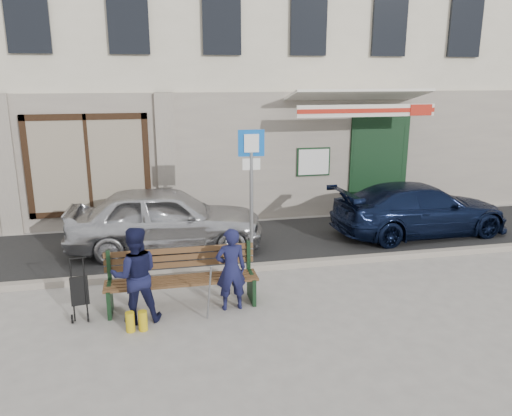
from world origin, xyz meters
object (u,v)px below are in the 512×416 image
object	(u,v)px
car_navy	(420,209)
parking_sign	(251,177)
woman	(135,275)
bench	(179,280)
car_silver	(166,219)
stroller	(80,292)
man	(231,269)

from	to	relation	value
car_navy	parking_sign	xyz separation A→B (m)	(-4.21, -1.14, 1.16)
woman	bench	bearing A→B (deg)	-156.48
bench	car_silver	bearing A→B (deg)	92.00
car_navy	parking_sign	distance (m)	4.52
parking_sign	stroller	world-z (taller)	parking_sign
woman	car_silver	bearing A→B (deg)	-104.15
car_silver	woman	size ratio (longest dim) A/B	2.74
car_silver	bench	world-z (taller)	car_silver
woman	stroller	distance (m)	0.96
bench	woman	distance (m)	0.79
stroller	parking_sign	bearing A→B (deg)	19.58
parking_sign	stroller	distance (m)	3.63
parking_sign	car_silver	bearing A→B (deg)	144.03
car_silver	parking_sign	bearing A→B (deg)	-124.66
car_navy	woman	distance (m)	7.02
man	woman	size ratio (longest dim) A/B	0.91
car_navy	bench	distance (m)	6.29
bench	woman	world-z (taller)	woman
man	bench	bearing A→B (deg)	-19.54
parking_sign	stroller	bearing A→B (deg)	-149.93
parking_sign	bench	distance (m)	2.49
car_silver	stroller	bearing A→B (deg)	157.08
car_navy	man	world-z (taller)	man
car_silver	stroller	size ratio (longest dim) A/B	4.37
bench	car_navy	bearing A→B (deg)	25.12
car_navy	stroller	distance (m)	7.69
man	car_navy	bearing A→B (deg)	-152.15
car_navy	bench	world-z (taller)	car_navy
car_silver	man	distance (m)	3.14
car_navy	stroller	size ratio (longest dim) A/B	4.48
parking_sign	woman	distance (m)	3.01
man	stroller	distance (m)	2.32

